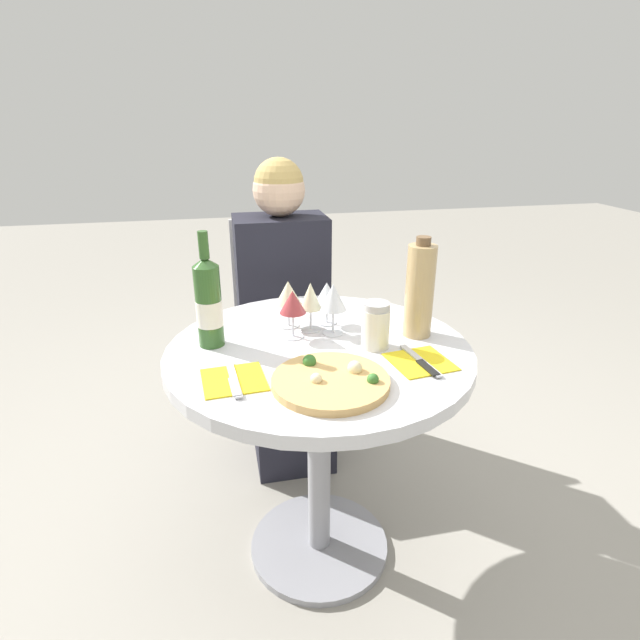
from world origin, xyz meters
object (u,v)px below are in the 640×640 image
(seated_diner, at_px, (286,327))
(pizza_large, at_px, (331,381))
(dining_table, at_px, (319,395))
(wine_bottle, at_px, (209,303))
(tall_carafe, at_px, (420,290))
(chair_behind_diner, at_px, (281,332))

(seated_diner, bearing_deg, pizza_large, 89.32)
(dining_table, distance_m, seated_diner, 0.62)
(seated_diner, height_order, pizza_large, seated_diner)
(dining_table, distance_m, pizza_large, 0.27)
(pizza_large, xyz_separation_m, wine_bottle, (-0.27, 0.29, 0.11))
(tall_carafe, bearing_deg, seated_diner, 116.86)
(chair_behind_diner, xyz_separation_m, seated_diner, (0.00, -0.15, 0.09))
(seated_diner, xyz_separation_m, wine_bottle, (-0.28, -0.55, 0.32))
(seated_diner, relative_size, tall_carafe, 4.12)
(chair_behind_diner, relative_size, wine_bottle, 2.92)
(pizza_large, height_order, tall_carafe, tall_carafe)
(seated_diner, bearing_deg, tall_carafe, 116.86)
(seated_diner, relative_size, pizza_large, 4.24)
(dining_table, height_order, chair_behind_diner, chair_behind_diner)
(chair_behind_diner, bearing_deg, wine_bottle, 67.72)
(pizza_large, relative_size, wine_bottle, 0.88)
(dining_table, distance_m, wine_bottle, 0.41)
(chair_behind_diner, bearing_deg, seated_diner, 90.00)
(dining_table, xyz_separation_m, pizza_large, (-0.02, -0.22, 0.17))
(chair_behind_diner, distance_m, tall_carafe, 0.91)
(dining_table, height_order, tall_carafe, tall_carafe)
(chair_behind_diner, height_order, pizza_large, chair_behind_diner)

